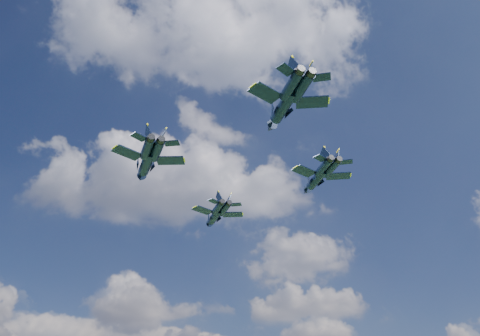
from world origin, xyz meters
name	(u,v)px	position (x,y,z in m)	size (l,w,h in m)	color
jet_lead	(215,216)	(-1.48, 17.05, 61.77)	(11.51, 15.77, 3.72)	black
jet_left	(146,164)	(-13.82, -4.01, 63.27)	(13.16, 18.13, 4.28)	black
jet_right	(316,179)	(20.50, 6.05, 65.51)	(12.86, 17.33, 4.08)	black
jet_slot	(282,108)	(11.17, -18.85, 65.44)	(13.53, 18.33, 4.32)	black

